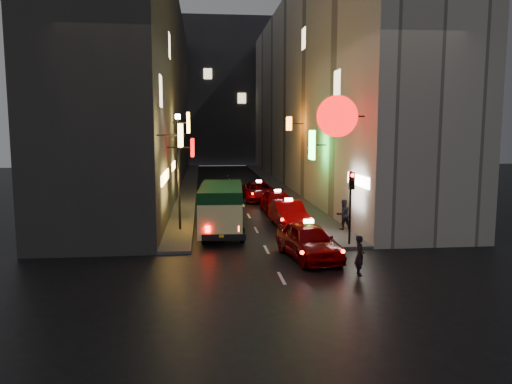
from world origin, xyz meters
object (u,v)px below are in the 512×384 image
object	(u,v)px
taxi_near	(308,238)
traffic_light	(351,192)
minibus	(221,204)
lamp_post	(179,164)
pedestrian_crossing	(360,253)

from	to	relation	value
taxi_near	traffic_light	size ratio (longest dim) A/B	1.72
minibus	lamp_post	size ratio (longest dim) A/B	1.00
taxi_near	pedestrian_crossing	size ratio (longest dim) A/B	3.42
traffic_light	minibus	bearing A→B (deg)	149.60
lamp_post	taxi_near	bearing A→B (deg)	-47.00
minibus	taxi_near	xyz separation A→B (m)	(3.58, -5.21, -0.76)
minibus	traffic_light	world-z (taller)	traffic_light
lamp_post	minibus	bearing A→B (deg)	-24.72
minibus	taxi_near	size ratio (longest dim) A/B	1.04
taxi_near	pedestrian_crossing	bearing A→B (deg)	-61.55
minibus	lamp_post	world-z (taller)	lamp_post
traffic_light	lamp_post	size ratio (longest dim) A/B	0.56
minibus	traffic_light	bearing A→B (deg)	-30.40
taxi_near	pedestrian_crossing	world-z (taller)	taxi_near
taxi_near	lamp_post	xyz separation A→B (m)	(-5.82, 6.24, 2.82)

